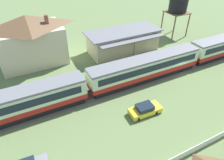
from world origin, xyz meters
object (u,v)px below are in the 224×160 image
Objects in this scene: station_house_brown_roof at (30,39)px; water_tower at (178,4)px; passenger_train at (147,67)px; parked_car_yellow at (145,109)px; station_building at (123,41)px.

water_tower is at bearing -2.78° from station_house_brown_roof.
passenger_train is 5.01× the size of station_house_brown_roof.
passenger_train is 8.54m from parked_car_yellow.
water_tower reaches higher than station_house_brown_roof.
station_building is at bearing 82.23° from passenger_train.
water_tower reaches higher than passenger_train.
passenger_train is at bearing 57.02° from parked_car_yellow.
station_house_brown_roof is 2.73× the size of parked_car_yellow.
water_tower is (14.99, 1.84, 4.98)m from station_building.
passenger_train is 21.20m from water_tower.
station_house_brown_roof is (-15.61, 13.99, 2.36)m from passenger_train.
water_tower reaches higher than parked_car_yellow.
station_house_brown_roof is at bearing 177.22° from water_tower.
station_house_brown_roof is at bearing 138.13° from passenger_train.
passenger_train is 13.68× the size of parked_car_yellow.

